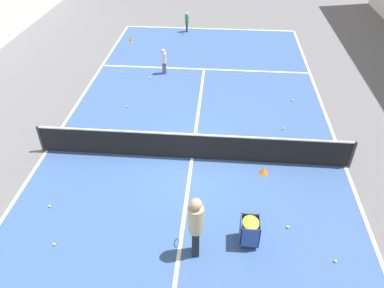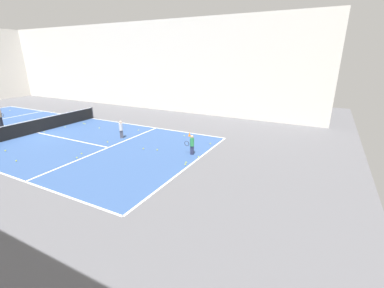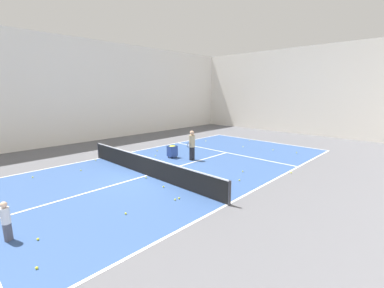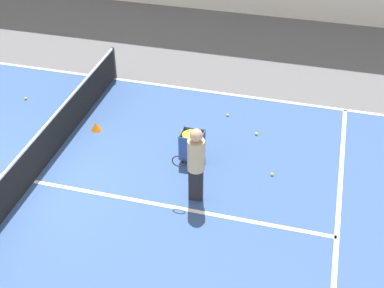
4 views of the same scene
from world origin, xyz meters
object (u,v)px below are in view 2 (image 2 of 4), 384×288
object	(u,v)px
player_near_baseline	(192,144)
child_midcourt	(121,128)
training_cone_1	(189,134)
tennis_net	(36,126)

from	to	relation	value
player_near_baseline	child_midcourt	bearing A→B (deg)	-6.50
player_near_baseline	child_midcourt	distance (m)	5.50
child_midcourt	training_cone_1	distance (m)	4.51
player_near_baseline	training_cone_1	xyz separation A→B (m)	(2.91, 1.69, -0.48)
child_midcourt	training_cone_1	bearing A→B (deg)	-179.72
player_near_baseline	child_midcourt	size ratio (longest dim) A/B	0.95
player_near_baseline	child_midcourt	world-z (taller)	child_midcourt
tennis_net	child_midcourt	size ratio (longest dim) A/B	8.62
tennis_net	child_midcourt	bearing A→B (deg)	-73.64
tennis_net	child_midcourt	distance (m)	6.39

